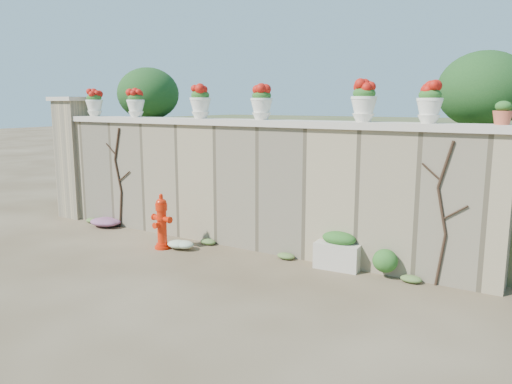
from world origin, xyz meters
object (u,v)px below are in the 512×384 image
Objects in this scene: urn_pot_0 at (94,103)px; terracotta_pot at (503,114)px; planter_box at (339,251)px; fire_hydrant at (162,221)px.

urn_pot_0 is 7.30m from terracotta_pot.
planter_box is 5.74m from urn_pot_0.
urn_pot_0 reaches higher than terracotta_pot.
planter_box is 2.80m from terracotta_pot.
fire_hydrant reaches higher than planter_box.
terracotta_pot is (7.30, 0.00, -0.13)m from urn_pot_0.
planter_box is 1.30× the size of urn_pot_0.
planter_box is at bearing -2.68° from urn_pot_0.
urn_pot_0 is at bearing -180.00° from terracotta_pot.
fire_hydrant is at bearing -169.68° from terracotta_pot.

